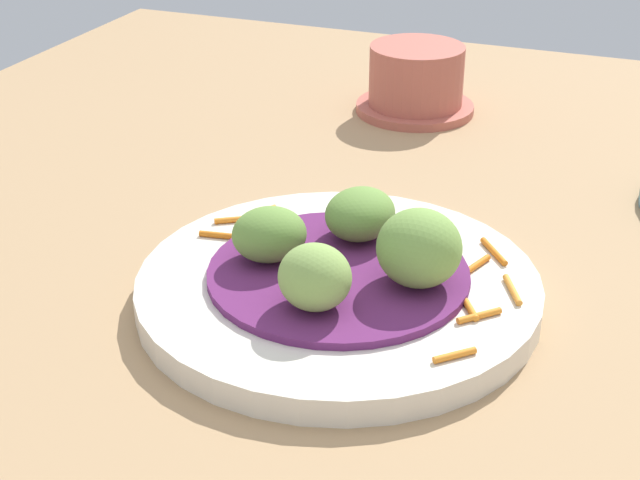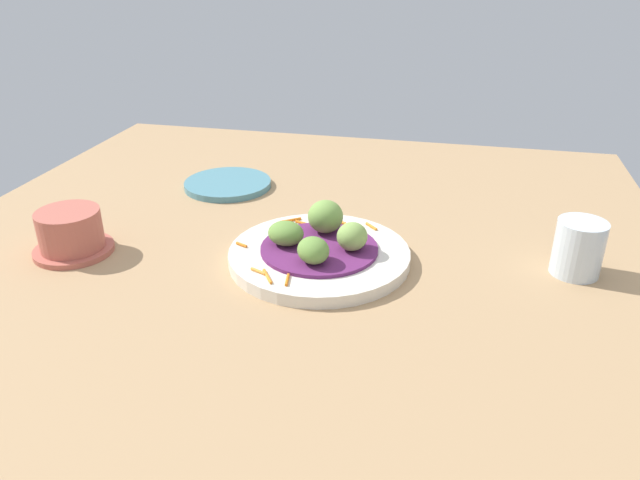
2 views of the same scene
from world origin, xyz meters
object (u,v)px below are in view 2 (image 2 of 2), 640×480
object	(u,v)px
guac_scoop_left	(325,218)
side_plate_small	(228,184)
terracotta_bowl	(71,233)
guac_scoop_back	(352,236)
main_plate	(319,255)
guac_scoop_center	(287,233)
guac_scoop_right	(313,250)
water_glass	(578,248)

from	to	relation	value
guac_scoop_left	side_plate_small	world-z (taller)	guac_scoop_left
side_plate_small	terracotta_bowl	bearing A→B (deg)	67.20
side_plate_small	guac_scoop_back	bearing A→B (deg)	138.61
main_plate	guac_scoop_left	size ratio (longest dim) A/B	4.90
guac_scoop_center	side_plate_small	xyz separation A→B (cm)	(18.05, -24.32, -3.32)
guac_scoop_center	side_plate_small	size ratio (longest dim) A/B	0.33
guac_scoop_left	guac_scoop_back	bearing A→B (deg)	137.94
guac_scoop_right	guac_scoop_center	bearing A→B (deg)	-42.06
side_plate_small	terracotta_bowl	world-z (taller)	terracotta_bowl
guac_scoop_back	side_plate_small	size ratio (longest dim) A/B	0.28
main_plate	guac_scoop_back	size ratio (longest dim) A/B	5.83
guac_scoop_back	water_glass	distance (cm)	29.85
main_plate	guac_scoop_back	world-z (taller)	guac_scoop_back
guac_scoop_right	guac_scoop_back	bearing A→B (deg)	-132.06
guac_scoop_center	guac_scoop_right	bearing A→B (deg)	137.94
terracotta_bowl	side_plate_small	bearing A→B (deg)	-112.80
guac_scoop_right	side_plate_small	bearing A→B (deg)	-51.45
water_glass	guac_scoop_right	bearing A→B (deg)	14.57
guac_scoop_center	guac_scoop_back	distance (cm)	9.04
main_plate	water_glass	size ratio (longest dim) A/B	3.34
guac_scoop_back	water_glass	bearing A→B (deg)	-172.19
main_plate	guac_scoop_center	distance (cm)	5.44
terracotta_bowl	water_glass	size ratio (longest dim) A/B	1.48
guac_scoop_left	guac_scoop_right	xyz separation A→B (cm)	(-0.46, 9.02, -0.65)
guac_scoop_right	water_glass	xyz separation A→B (cm)	(-33.85, -8.80, -0.19)
main_plate	side_plate_small	bearing A→B (deg)	-46.88
guac_scoop_right	side_plate_small	distance (cm)	36.73
main_plate	guac_scoop_left	bearing A→B (deg)	-87.06
guac_scoop_right	water_glass	bearing A→B (deg)	-165.43
side_plate_small	guac_scoop_right	bearing A→B (deg)	128.55
water_glass	main_plate	bearing A→B (deg)	7.17
guac_scoop_center	terracotta_bowl	xyz separation A→B (cm)	(30.35, 4.96, -0.89)
guac_scoop_left	water_glass	distance (cm)	34.32
guac_scoop_right	terracotta_bowl	bearing A→B (deg)	1.10
side_plate_small	main_plate	bearing A→B (deg)	133.12
guac_scoop_back	guac_scoop_center	bearing A→B (deg)	2.94
guac_scoop_left	terracotta_bowl	size ratio (longest dim) A/B	0.46
guac_scoop_back	water_glass	xyz separation A→B (cm)	(-29.57, -4.05, -0.41)
main_plate	guac_scoop_center	bearing A→B (deg)	2.94
guac_scoop_center	guac_scoop_back	world-z (taller)	guac_scoop_back
main_plate	water_glass	bearing A→B (deg)	-172.83
guac_scoop_back	guac_scoop_left	bearing A→B (deg)	-42.06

